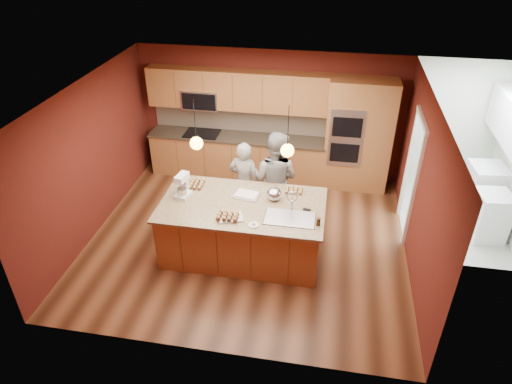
% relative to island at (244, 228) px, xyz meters
% --- Properties ---
extents(floor, '(5.50, 5.50, 0.00)m').
position_rel_island_xyz_m(floor, '(-0.01, 0.38, -0.50)').
color(floor, '#442413').
rests_on(floor, ground).
extents(ceiling, '(5.50, 5.50, 0.00)m').
position_rel_island_xyz_m(ceiling, '(-0.01, 0.38, 2.20)').
color(ceiling, white).
rests_on(ceiling, ground).
extents(wall_back, '(5.50, 0.00, 5.50)m').
position_rel_island_xyz_m(wall_back, '(-0.01, 2.88, 0.85)').
color(wall_back, '#551A14').
rests_on(wall_back, ground).
extents(wall_front, '(5.50, 0.00, 5.50)m').
position_rel_island_xyz_m(wall_front, '(-0.01, -2.12, 0.85)').
color(wall_front, '#551A14').
rests_on(wall_front, ground).
extents(wall_left, '(0.00, 5.00, 5.00)m').
position_rel_island_xyz_m(wall_left, '(-2.76, 0.38, 0.85)').
color(wall_left, '#551A14').
rests_on(wall_left, ground).
extents(wall_right, '(0.00, 5.00, 5.00)m').
position_rel_island_xyz_m(wall_right, '(2.74, 0.38, 0.85)').
color(wall_right, '#551A14').
rests_on(wall_right, ground).
extents(cabinet_run, '(3.74, 0.64, 2.30)m').
position_rel_island_xyz_m(cabinet_run, '(-0.69, 2.63, 0.49)').
color(cabinet_run, '#9C5B32').
rests_on(cabinet_run, floor).
extents(oven_column, '(1.30, 0.62, 2.30)m').
position_rel_island_xyz_m(oven_column, '(1.83, 2.58, 0.65)').
color(oven_column, '#9C5B32').
rests_on(oven_column, floor).
extents(doorway_trim, '(0.08, 1.11, 2.20)m').
position_rel_island_xyz_m(doorway_trim, '(2.72, 1.18, 0.55)').
color(doorway_trim, white).
rests_on(doorway_trim, wall_right).
extents(pendant_left, '(0.20, 0.20, 0.80)m').
position_rel_island_xyz_m(pendant_left, '(-0.71, 0.00, 1.51)').
color(pendant_left, black).
rests_on(pendant_left, ceiling).
extents(pendant_right, '(0.20, 0.20, 0.80)m').
position_rel_island_xyz_m(pendant_right, '(0.68, 0.00, 1.51)').
color(pendant_right, black).
rests_on(pendant_right, ceiling).
extents(island, '(2.65, 1.48, 1.36)m').
position_rel_island_xyz_m(island, '(0.00, 0.00, 0.00)').
color(island, '#9C5B32').
rests_on(island, floor).
extents(person_left, '(0.62, 0.45, 1.58)m').
position_rel_island_xyz_m(person_left, '(-0.18, 1.00, 0.29)').
color(person_left, black).
rests_on(person_left, floor).
extents(person_right, '(1.04, 0.91, 1.82)m').
position_rel_island_xyz_m(person_right, '(0.38, 1.00, 0.41)').
color(person_right, slate).
rests_on(person_right, floor).
extents(stand_mixer, '(0.26, 0.33, 0.41)m').
position_rel_island_xyz_m(stand_mixer, '(-1.02, 0.07, 0.65)').
color(stand_mixer, white).
rests_on(stand_mixer, island).
extents(sheet_cake, '(0.46, 0.37, 0.05)m').
position_rel_island_xyz_m(sheet_cake, '(0.01, 0.25, 0.50)').
color(sheet_cake, white).
rests_on(sheet_cake, island).
extents(cooling_rack, '(0.45, 0.38, 0.02)m').
position_rel_island_xyz_m(cooling_rack, '(-0.12, -0.41, 0.49)').
color(cooling_rack, silver).
rests_on(cooling_rack, island).
extents(mixing_bowl, '(0.25, 0.25, 0.22)m').
position_rel_island_xyz_m(mixing_bowl, '(0.47, 0.23, 0.58)').
color(mixing_bowl, silver).
rests_on(mixing_bowl, island).
extents(plate, '(0.17, 0.17, 0.01)m').
position_rel_island_xyz_m(plate, '(0.27, -0.54, 0.49)').
color(plate, white).
rests_on(plate, island).
extents(tumbler, '(0.07, 0.07, 0.13)m').
position_rel_island_xyz_m(tumbler, '(1.22, -0.36, 0.54)').
color(tumbler, '#33210B').
rests_on(tumbler, island).
extents(phone, '(0.13, 0.09, 0.01)m').
position_rel_island_xyz_m(phone, '(1.02, 0.01, 0.48)').
color(phone, black).
rests_on(phone, island).
extents(cupcakes_left, '(0.25, 0.34, 0.08)m').
position_rel_island_xyz_m(cupcakes_left, '(-0.90, 0.43, 0.52)').
color(cupcakes_left, tan).
rests_on(cupcakes_left, island).
extents(cupcakes_rack, '(0.34, 0.26, 0.08)m').
position_rel_island_xyz_m(cupcakes_rack, '(-0.15, -0.43, 0.53)').
color(cupcakes_rack, tan).
rests_on(cupcakes_rack, island).
extents(cupcakes_right, '(0.30, 0.22, 0.07)m').
position_rel_island_xyz_m(cupcakes_right, '(0.76, 0.52, 0.51)').
color(cupcakes_right, tan).
rests_on(cupcakes_right, island).
extents(washer, '(0.61, 0.63, 0.89)m').
position_rel_island_xyz_m(washer, '(4.16, 1.18, -0.06)').
color(washer, white).
rests_on(washer, floor).
extents(dryer, '(0.69, 0.71, 1.01)m').
position_rel_island_xyz_m(dryer, '(4.22, 1.96, 0.01)').
color(dryer, white).
rests_on(dryer, floor).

